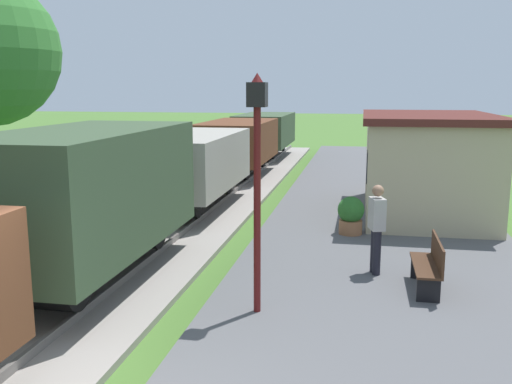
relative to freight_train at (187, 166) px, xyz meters
name	(u,v)px	position (x,y,z in m)	size (l,w,h in m)	color
freight_train	(187,166)	(0.00, 0.00, 0.00)	(2.50, 32.60, 2.72)	brown
station_hut	(425,163)	(6.80, 0.42, 0.19)	(3.50, 5.80, 2.78)	tan
bench_near_hut	(430,264)	(6.27, -6.02, -0.74)	(0.42, 1.50, 0.91)	#422819
bench_down_platform	(397,175)	(6.27, 4.36, -0.74)	(0.42, 1.50, 0.91)	#422819
person_waiting	(377,226)	(5.37, -5.28, -0.28)	(0.33, 0.43, 1.71)	black
potted_planter	(351,215)	(4.84, -2.36, -0.74)	(0.64, 0.64, 0.92)	#9E6642
lamp_post_near	(257,151)	(3.50, -7.52, 1.34)	(0.28, 0.28, 3.70)	#591414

